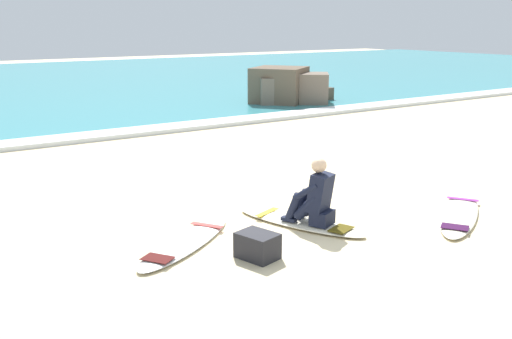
% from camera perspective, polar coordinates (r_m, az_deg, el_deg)
% --- Properties ---
extents(ground_plane, '(80.00, 80.00, 0.00)m').
position_cam_1_polar(ground_plane, '(8.65, 3.65, -4.76)').
color(ground_plane, beige).
extents(sea, '(80.00, 28.00, 0.10)m').
position_cam_1_polar(sea, '(28.34, -23.56, 7.51)').
color(sea, teal).
rests_on(sea, ground).
extents(breaking_foam, '(80.00, 0.90, 0.11)m').
position_cam_1_polar(breaking_foam, '(15.17, -13.92, 3.37)').
color(breaking_foam, white).
rests_on(breaking_foam, ground).
extents(surfboard_main, '(1.21, 2.10, 0.08)m').
position_cam_1_polar(surfboard_main, '(8.38, 4.33, -5.15)').
color(surfboard_main, '#EFE5C6').
rests_on(surfboard_main, ground).
extents(surfer_seated, '(0.58, 0.77, 0.95)m').
position_cam_1_polar(surfer_seated, '(8.13, 5.78, -2.81)').
color(surfer_seated, black).
rests_on(surfer_seated, surfboard_main).
extents(surfboard_spare_near, '(2.05, 1.60, 0.08)m').
position_cam_1_polar(surfboard_spare_near, '(7.68, -6.89, -7.06)').
color(surfboard_spare_near, white).
rests_on(surfboard_spare_near, ground).
extents(surfboard_spare_far, '(2.25, 1.72, 0.08)m').
position_cam_1_polar(surfboard_spare_far, '(9.23, 19.25, -4.08)').
color(surfboard_spare_far, '#EFE5C6').
rests_on(surfboard_spare_far, ground).
extents(rock_outcrop_distant, '(3.23, 2.80, 1.29)m').
position_cam_1_polar(rock_outcrop_distant, '(20.34, 3.13, 7.86)').
color(rock_outcrop_distant, brown).
rests_on(rock_outcrop_distant, ground).
extents(beach_bag, '(0.47, 0.56, 0.32)m').
position_cam_1_polar(beach_bag, '(7.17, 0.14, -7.46)').
color(beach_bag, '#232328').
rests_on(beach_bag, ground).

